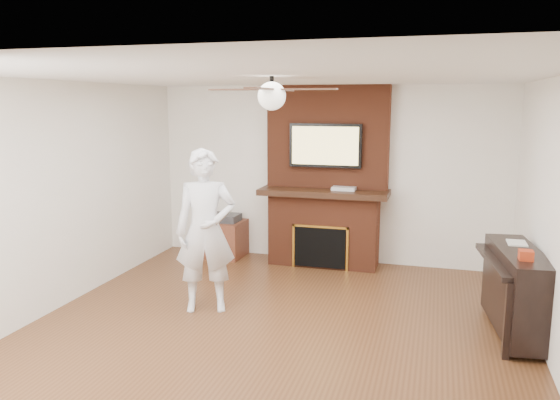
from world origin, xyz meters
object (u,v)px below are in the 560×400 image
(person, at_px, (206,231))
(side_table, at_px, (225,237))
(fireplace, at_px, (325,194))
(piano, at_px, (516,289))

(person, bearing_deg, side_table, 85.14)
(fireplace, height_order, side_table, fireplace)
(fireplace, bearing_deg, piano, -39.08)
(piano, bearing_deg, side_table, 147.57)
(fireplace, relative_size, person, 1.40)
(fireplace, height_order, person, fireplace)
(fireplace, relative_size, piano, 1.85)
(fireplace, xyz_separation_m, piano, (2.29, -1.86, -0.54))
(person, distance_m, piano, 3.22)
(side_table, bearing_deg, person, -71.76)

